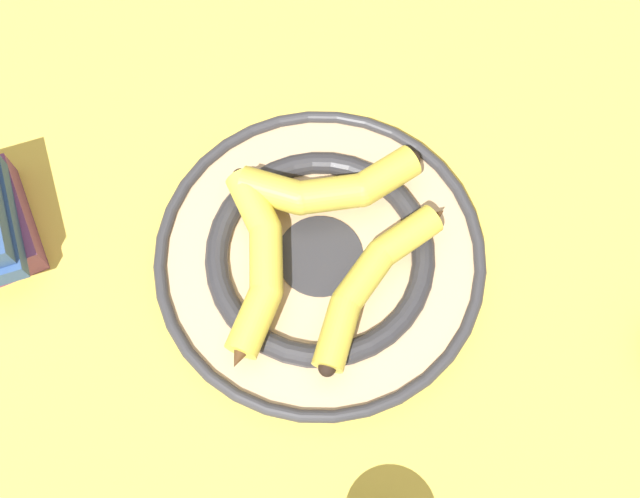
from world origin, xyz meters
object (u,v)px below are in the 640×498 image
at_px(decorative_bowl, 320,257).
at_px(banana_c, 326,188).
at_px(banana_a, 372,279).
at_px(banana_b, 258,264).

relative_size(decorative_bowl, banana_c, 1.82).
xyz_separation_m(banana_a, banana_c, (-0.07, 0.08, 0.00)).
bearing_deg(decorative_bowl, banana_c, 101.91).
height_order(banana_a, banana_c, banana_c).
xyz_separation_m(banana_b, banana_c, (0.04, 0.10, 0.00)).
bearing_deg(banana_b, decorative_bowl, -73.66).
relative_size(banana_a, banana_b, 1.03).
height_order(banana_b, banana_c, banana_c).
bearing_deg(decorative_bowl, banana_b, -143.68).
height_order(decorative_bowl, banana_a, banana_a).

